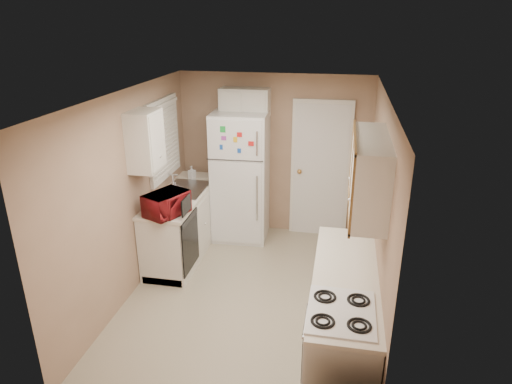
# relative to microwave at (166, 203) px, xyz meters

# --- Properties ---
(floor) EXTENTS (3.80, 3.80, 0.00)m
(floor) POSITION_rel_microwave_xyz_m (1.03, -0.18, -1.05)
(floor) COLOR #BBB095
(floor) RESTS_ON ground
(ceiling) EXTENTS (3.80, 3.80, 0.00)m
(ceiling) POSITION_rel_microwave_xyz_m (1.03, -0.18, 1.35)
(ceiling) COLOR white
(ceiling) RESTS_ON floor
(wall_left) EXTENTS (3.80, 3.80, 0.00)m
(wall_left) POSITION_rel_microwave_xyz_m (-0.37, -0.18, 0.15)
(wall_left) COLOR tan
(wall_left) RESTS_ON floor
(wall_right) EXTENTS (3.80, 3.80, 0.00)m
(wall_right) POSITION_rel_microwave_xyz_m (2.43, -0.18, 0.15)
(wall_right) COLOR tan
(wall_right) RESTS_ON floor
(wall_back) EXTENTS (2.80, 2.80, 0.00)m
(wall_back) POSITION_rel_microwave_xyz_m (1.03, 1.72, 0.15)
(wall_back) COLOR tan
(wall_back) RESTS_ON floor
(wall_front) EXTENTS (2.80, 2.80, 0.00)m
(wall_front) POSITION_rel_microwave_xyz_m (1.03, -2.08, 0.15)
(wall_front) COLOR tan
(wall_front) RESTS_ON floor
(left_counter) EXTENTS (0.60, 1.80, 0.90)m
(left_counter) POSITION_rel_microwave_xyz_m (-0.07, 0.72, -0.60)
(left_counter) COLOR silver
(left_counter) RESTS_ON floor
(dishwasher) EXTENTS (0.03, 0.58, 0.72)m
(dishwasher) POSITION_rel_microwave_xyz_m (0.22, 0.12, -0.56)
(dishwasher) COLOR black
(dishwasher) RESTS_ON floor
(sink) EXTENTS (0.54, 0.74, 0.16)m
(sink) POSITION_rel_microwave_xyz_m (-0.07, 0.87, -0.19)
(sink) COLOR gray
(sink) RESTS_ON left_counter
(microwave) EXTENTS (0.58, 0.47, 0.34)m
(microwave) POSITION_rel_microwave_xyz_m (0.00, 0.00, 0.00)
(microwave) COLOR maroon
(microwave) RESTS_ON left_counter
(soap_bottle) EXTENTS (0.11, 0.11, 0.19)m
(soap_bottle) POSITION_rel_microwave_xyz_m (-0.12, 1.30, -0.05)
(soap_bottle) COLOR beige
(soap_bottle) RESTS_ON left_counter
(window_blinds) EXTENTS (0.10, 0.98, 1.08)m
(window_blinds) POSITION_rel_microwave_xyz_m (-0.33, 0.87, 0.55)
(window_blinds) COLOR silver
(window_blinds) RESTS_ON wall_left
(upper_cabinet_left) EXTENTS (0.30, 0.45, 0.70)m
(upper_cabinet_left) POSITION_rel_microwave_xyz_m (-0.22, 0.04, 0.75)
(upper_cabinet_left) COLOR silver
(upper_cabinet_left) RESTS_ON wall_left
(refrigerator) EXTENTS (0.81, 0.79, 1.90)m
(refrigerator) POSITION_rel_microwave_xyz_m (0.60, 1.42, -0.10)
(refrigerator) COLOR silver
(refrigerator) RESTS_ON floor
(cabinet_over_fridge) EXTENTS (0.70, 0.30, 0.40)m
(cabinet_over_fridge) POSITION_rel_microwave_xyz_m (0.63, 1.57, 0.95)
(cabinet_over_fridge) COLOR silver
(cabinet_over_fridge) RESTS_ON wall_back
(interior_door) EXTENTS (0.86, 0.06, 2.08)m
(interior_door) POSITION_rel_microwave_xyz_m (1.73, 1.68, -0.03)
(interior_door) COLOR silver
(interior_door) RESTS_ON floor
(right_counter) EXTENTS (0.60, 2.00, 0.90)m
(right_counter) POSITION_rel_microwave_xyz_m (2.13, -0.98, -0.60)
(right_counter) COLOR silver
(right_counter) RESTS_ON floor
(stove) EXTENTS (0.55, 0.68, 0.82)m
(stove) POSITION_rel_microwave_xyz_m (2.10, -1.57, -0.64)
(stove) COLOR silver
(stove) RESTS_ON floor
(upper_cabinet_right) EXTENTS (0.30, 1.20, 0.70)m
(upper_cabinet_right) POSITION_rel_microwave_xyz_m (2.28, -0.68, 0.75)
(upper_cabinet_right) COLOR silver
(upper_cabinet_right) RESTS_ON wall_right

